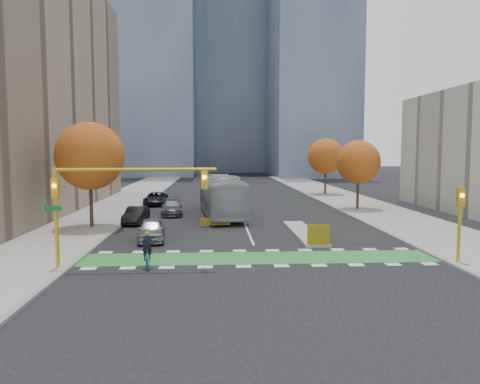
{
  "coord_description": "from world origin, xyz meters",
  "views": [
    {
      "loc": [
        -2.51,
        -24.38,
        6.07
      ],
      "look_at": [
        -0.62,
        9.83,
        3.0
      ],
      "focal_mm": 35.0,
      "sensor_mm": 36.0,
      "label": 1
    }
  ],
  "objects": [
    {
      "name": "tree_east_near",
      "position": [
        12.0,
        22.0,
        4.86
      ],
      "size": [
        4.4,
        4.4,
        7.08
      ],
      "color": "#332114",
      "rests_on": "ground"
    },
    {
      "name": "tower_far",
      "position": [
        -4.0,
        140.0,
        40.0
      ],
      "size": [
        26.0,
        26.0,
        80.0
      ],
      "primitive_type": "cube",
      "color": "#47566B",
      "rests_on": "ground"
    },
    {
      "name": "bike_lane_paint",
      "position": [
        7.5,
        30.0,
        0.01
      ],
      "size": [
        2.5,
        50.0,
        0.01
      ],
      "primitive_type": "cube",
      "color": "black",
      "rests_on": "ground"
    },
    {
      "name": "sidewalk_east",
      "position": [
        13.5,
        20.0,
        0.07
      ],
      "size": [
        7.0,
        120.0,
        0.15
      ],
      "primitive_type": "cube",
      "color": "gray",
      "rests_on": "ground"
    },
    {
      "name": "median_island",
      "position": [
        4.0,
        9.0,
        0.08
      ],
      "size": [
        1.6,
        10.0,
        0.16
      ],
      "primitive_type": "cube",
      "color": "gray",
      "rests_on": "ground"
    },
    {
      "name": "tower_nc",
      "position": [
        6.0,
        110.0,
        45.0
      ],
      "size": [
        20.0,
        20.0,
        90.0
      ],
      "primitive_type": "cube",
      "color": "#47566B",
      "rests_on": "ground"
    },
    {
      "name": "bike_crossing",
      "position": [
        0.0,
        1.5,
        0.01
      ],
      "size": [
        20.0,
        3.0,
        0.01
      ],
      "primitive_type": "cube",
      "color": "#2B8432",
      "rests_on": "ground"
    },
    {
      "name": "curb_west",
      "position": [
        -10.0,
        20.0,
        0.07
      ],
      "size": [
        0.3,
        120.0,
        0.16
      ],
      "primitive_type": "cube",
      "color": "gray",
      "rests_on": "ground"
    },
    {
      "name": "parked_car_d",
      "position": [
        -9.0,
        27.54,
        0.71
      ],
      "size": [
        2.36,
        5.1,
        1.41
      ],
      "primitive_type": "imported",
      "rotation": [
        0.0,
        0.0,
        0.0
      ],
      "color": "black",
      "rests_on": "ground"
    },
    {
      "name": "centre_line",
      "position": [
        0.0,
        40.0,
        0.01
      ],
      "size": [
        0.15,
        70.0,
        0.01
      ],
      "primitive_type": "cube",
      "color": "silver",
      "rests_on": "ground"
    },
    {
      "name": "tower_nw",
      "position": [
        -18.0,
        90.0,
        35.0
      ],
      "size": [
        22.0,
        22.0,
        70.0
      ],
      "primitive_type": "cube",
      "color": "#47566B",
      "rests_on": "ground"
    },
    {
      "name": "curb_east",
      "position": [
        10.0,
        20.0,
        0.07
      ],
      "size": [
        0.3,
        120.0,
        0.16
      ],
      "primitive_type": "cube",
      "color": "gray",
      "rests_on": "ground"
    },
    {
      "name": "traffic_signal_west",
      "position": [
        -7.93,
        -0.51,
        4.03
      ],
      "size": [
        8.53,
        0.56,
        5.2
      ],
      "color": "#BF9914",
      "rests_on": "ground"
    },
    {
      "name": "sidewalk_west",
      "position": [
        -13.5,
        20.0,
        0.07
      ],
      "size": [
        7.0,
        120.0,
        0.15
      ],
      "primitive_type": "cube",
      "color": "gray",
      "rests_on": "ground"
    },
    {
      "name": "parked_car_b",
      "position": [
        -9.0,
        14.43,
        0.69
      ],
      "size": [
        1.79,
        4.31,
        1.39
      ],
      "primitive_type": "imported",
      "rotation": [
        0.0,
        0.0,
        -0.08
      ],
      "color": "black",
      "rests_on": "ground"
    },
    {
      "name": "tree_west",
      "position": [
        -12.0,
        12.0,
        5.62
      ],
      "size": [
        5.2,
        5.2,
        8.22
      ],
      "color": "#332114",
      "rests_on": "ground"
    },
    {
      "name": "parked_car_a",
      "position": [
        -6.74,
        6.9,
        0.74
      ],
      "size": [
        2.17,
        4.51,
        1.49
      ],
      "primitive_type": "imported",
      "rotation": [
        0.0,
        0.0,
        0.1
      ],
      "color": "gray",
      "rests_on": "ground"
    },
    {
      "name": "cyclist",
      "position": [
        -5.96,
        -0.5,
        0.64
      ],
      "size": [
        0.89,
        1.75,
        1.93
      ],
      "rotation": [
        0.0,
        0.0,
        0.19
      ],
      "color": "navy",
      "rests_on": "ground"
    },
    {
      "name": "bus",
      "position": [
        -1.85,
        18.68,
        1.87
      ],
      "size": [
        4.37,
        13.63,
        3.73
      ],
      "primitive_type": "imported",
      "rotation": [
        0.0,
        0.0,
        0.09
      ],
      "color": "#9EA3A5",
      "rests_on": "ground"
    },
    {
      "name": "traffic_signal_east",
      "position": [
        10.5,
        -0.51,
        2.73
      ],
      "size": [
        0.35,
        0.43,
        4.1
      ],
      "color": "#BF9914",
      "rests_on": "ground"
    },
    {
      "name": "hazard_board",
      "position": [
        4.0,
        4.2,
        0.8
      ],
      "size": [
        1.4,
        0.12,
        1.3
      ],
      "primitive_type": "cube",
      "color": "yellow",
      "rests_on": "median_island"
    },
    {
      "name": "ground",
      "position": [
        0.0,
        0.0,
        0.0
      ],
      "size": [
        300.0,
        300.0,
        0.0
      ],
      "primitive_type": "plane",
      "color": "black",
      "rests_on": "ground"
    },
    {
      "name": "parked_car_c",
      "position": [
        -6.5,
        19.43,
        0.71
      ],
      "size": [
        2.44,
        5.04,
        1.41
      ],
      "primitive_type": "imported",
      "rotation": [
        0.0,
        0.0,
        0.1
      ],
      "color": "#535458",
      "rests_on": "ground"
    },
    {
      "name": "tower_ne",
      "position": [
        20.0,
        85.0,
        30.0
      ],
      "size": [
        18.0,
        24.0,
        60.0
      ],
      "primitive_type": "cube",
      "color": "#47566B",
      "rests_on": "ground"
    },
    {
      "name": "tree_east_far",
      "position": [
        12.5,
        38.0,
        5.24
      ],
      "size": [
        4.8,
        4.8,
        7.65
      ],
      "color": "#332114",
      "rests_on": "ground"
    }
  ]
}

